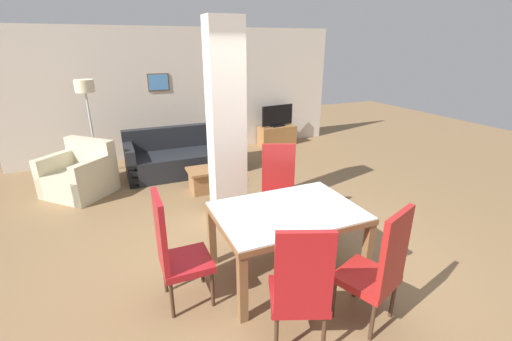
# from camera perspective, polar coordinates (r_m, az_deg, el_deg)

# --- Properties ---
(ground_plane) EXTENTS (18.00, 18.00, 0.00)m
(ground_plane) POSITION_cam_1_polar(r_m,az_deg,el_deg) (3.98, 4.92, -16.37)
(ground_plane) COLOR brown
(back_wall) EXTENTS (7.20, 0.09, 2.70)m
(back_wall) POSITION_cam_1_polar(r_m,az_deg,el_deg) (7.86, -12.06, 12.57)
(back_wall) COLOR beige
(back_wall) RESTS_ON ground_plane
(divider_pillar) EXTENTS (0.46, 0.34, 2.70)m
(divider_pillar) POSITION_cam_1_polar(r_m,az_deg,el_deg) (4.62, -4.98, 7.55)
(divider_pillar) COLOR beige
(divider_pillar) RESTS_ON ground_plane
(dining_table) EXTENTS (1.48, 1.05, 0.76)m
(dining_table) POSITION_cam_1_polar(r_m,az_deg,el_deg) (3.64, 5.21, -8.70)
(dining_table) COLOR brown
(dining_table) RESTS_ON ground_plane
(dining_chair_far_right) EXTENTS (0.60, 0.60, 1.15)m
(dining_chair_far_right) POSITION_cam_1_polar(r_m,az_deg,el_deg) (4.54, 3.80, -2.76)
(dining_chair_far_right) COLOR maroon
(dining_chair_far_right) RESTS_ON ground_plane
(dining_chair_near_right) EXTENTS (0.59, 0.59, 1.15)m
(dining_chair_near_right) POSITION_cam_1_polar(r_m,az_deg,el_deg) (3.20, 19.78, -14.94)
(dining_chair_near_right) COLOR maroon
(dining_chair_near_right) RESTS_ON ground_plane
(dining_chair_head_left) EXTENTS (0.46, 0.46, 1.15)m
(dining_chair_head_left) POSITION_cam_1_polar(r_m,az_deg,el_deg) (3.33, -13.40, -12.70)
(dining_chair_head_left) COLOR maroon
(dining_chair_head_left) RESTS_ON ground_plane
(dining_chair_near_left) EXTENTS (0.60, 0.60, 1.15)m
(dining_chair_near_left) POSITION_cam_1_polar(r_m,az_deg,el_deg) (2.84, 7.45, -18.71)
(dining_chair_near_left) COLOR maroon
(dining_chair_near_left) RESTS_ON ground_plane
(sofa) EXTENTS (2.18, 0.93, 0.84)m
(sofa) POSITION_cam_1_polar(r_m,az_deg,el_deg) (6.80, -11.76, 2.16)
(sofa) COLOR black
(sofa) RESTS_ON ground_plane
(armchair) EXTENTS (1.26, 1.26, 0.87)m
(armchair) POSITION_cam_1_polar(r_m,az_deg,el_deg) (6.39, -27.22, -0.85)
(armchair) COLOR beige
(armchair) RESTS_ON ground_plane
(coffee_table) EXTENTS (0.59, 0.49, 0.39)m
(coffee_table) POSITION_cam_1_polar(r_m,az_deg,el_deg) (5.87, -8.35, -1.49)
(coffee_table) COLOR #96653B
(coffee_table) RESTS_ON ground_plane
(bottle) EXTENTS (0.08, 0.08, 0.28)m
(bottle) POSITION_cam_1_polar(r_m,az_deg,el_deg) (5.74, -7.60, 1.16)
(bottle) COLOR #B2B7BC
(bottle) RESTS_ON coffee_table
(tv_stand) EXTENTS (0.90, 0.40, 0.46)m
(tv_stand) POSITION_cam_1_polar(r_m,az_deg,el_deg) (8.53, 3.51, 5.90)
(tv_stand) COLOR #946235
(tv_stand) RESTS_ON ground_plane
(tv_screen) EXTENTS (0.85, 0.25, 0.51)m
(tv_screen) POSITION_cam_1_polar(r_m,az_deg,el_deg) (8.43, 3.58, 9.05)
(tv_screen) COLOR black
(tv_screen) RESTS_ON tv_stand
(floor_lamp) EXTENTS (0.33, 0.33, 1.77)m
(floor_lamp) POSITION_cam_1_polar(r_m,az_deg,el_deg) (7.01, -26.48, 11.15)
(floor_lamp) COLOR #B7B7BC
(floor_lamp) RESTS_ON ground_plane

